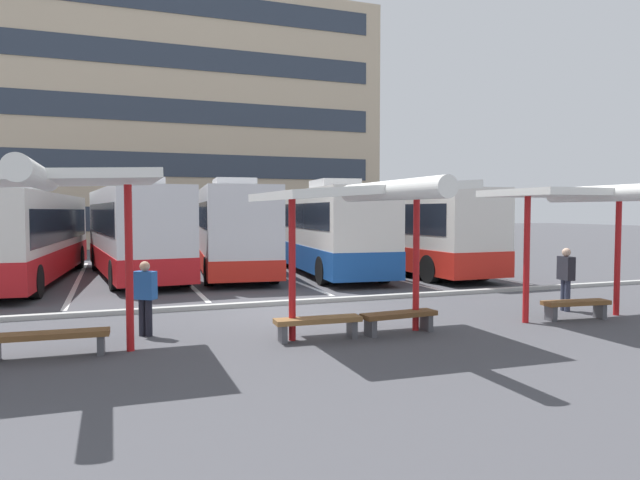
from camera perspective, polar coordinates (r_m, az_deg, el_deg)
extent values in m
plane|color=#47474C|center=(14.54, -2.36, -7.22)|extent=(160.00, 160.00, 0.00)
cube|color=#C6B293|center=(46.14, -14.76, 11.11)|extent=(30.65, 10.42, 18.36)
cube|color=#2D3847|center=(40.45, -13.93, 2.10)|extent=(28.20, 0.08, 1.62)
cube|color=#2D3847|center=(40.57, -13.99, 7.30)|extent=(28.20, 0.08, 1.62)
cube|color=#2D3847|center=(41.01, -14.06, 12.42)|extent=(28.20, 0.08, 1.62)
cube|color=#2D3847|center=(41.78, -14.13, 17.39)|extent=(28.20, 0.08, 1.62)
cube|color=#2D3847|center=(42.85, -14.19, 22.15)|extent=(28.20, 0.08, 1.62)
cube|color=silver|center=(23.18, -27.38, 0.53)|extent=(3.55, 12.53, 2.89)
cube|color=red|center=(23.24, -27.32, -1.89)|extent=(3.59, 12.57, 0.92)
cube|color=black|center=(23.17, -27.40, 1.34)|extent=(3.50, 11.54, 1.14)
cube|color=black|center=(29.22, -24.93, 1.71)|extent=(2.27, 0.26, 1.73)
cube|color=silver|center=(21.67, -28.32, 4.66)|extent=(1.72, 2.32, 0.36)
cylinder|color=black|center=(27.97, -27.79, -1.62)|extent=(0.38, 1.02, 1.00)
cylinder|color=black|center=(27.57, -22.95, -1.57)|extent=(0.38, 1.02, 1.00)
cylinder|color=black|center=(18.56, -26.58, -3.76)|extent=(0.38, 1.02, 1.00)
cube|color=silver|center=(22.87, -18.06, 0.96)|extent=(3.48, 10.34, 3.10)
cube|color=red|center=(22.94, -18.02, -1.89)|extent=(3.52, 10.38, 0.83)
cube|color=black|center=(22.86, -18.08, 2.09)|extent=(3.43, 9.53, 1.10)
cube|color=black|center=(27.86, -19.52, 2.04)|extent=(2.15, 0.30, 1.86)
cube|color=silver|center=(21.63, -17.67, 5.45)|extent=(1.69, 2.34, 0.36)
cylinder|color=black|center=(26.27, -21.50, -1.76)|extent=(0.40, 1.03, 1.00)
cylinder|color=black|center=(26.54, -16.66, -1.63)|extent=(0.40, 1.03, 1.00)
cylinder|color=black|center=(19.39, -19.86, -3.34)|extent=(0.40, 1.03, 1.00)
cylinder|color=black|center=(19.75, -13.36, -3.13)|extent=(0.40, 1.03, 1.00)
cube|color=silver|center=(23.41, -8.91, 1.16)|extent=(3.42, 10.48, 3.15)
cube|color=red|center=(23.48, -8.88, -1.84)|extent=(3.47, 10.52, 0.68)
cube|color=black|center=(23.40, -8.92, 2.54)|extent=(3.37, 9.66, 0.92)
cube|color=black|center=(28.50, -9.96, 2.23)|extent=(2.17, 0.28, 1.89)
cube|color=silver|center=(22.15, -8.60, 5.60)|extent=(1.68, 2.33, 0.36)
cylinder|color=black|center=(26.94, -12.05, -1.50)|extent=(0.39, 1.02, 1.00)
cylinder|color=black|center=(27.14, -7.26, -1.43)|extent=(0.39, 1.02, 1.00)
cylinder|color=black|center=(19.88, -11.09, -3.07)|extent=(0.39, 1.02, 1.00)
cylinder|color=black|center=(20.15, -4.64, -2.94)|extent=(0.39, 1.02, 1.00)
cube|color=silver|center=(23.29, 0.51, 1.16)|extent=(3.27, 10.61, 3.12)
cube|color=#194C9E|center=(23.35, 0.50, -1.51)|extent=(3.32, 10.65, 0.95)
cube|color=black|center=(23.28, 0.51, 2.47)|extent=(3.24, 9.78, 0.95)
cube|color=black|center=(28.31, -2.40, 2.23)|extent=(2.15, 0.25, 1.87)
cube|color=silver|center=(22.05, 1.45, 5.57)|extent=(1.64, 2.31, 0.36)
cylinder|color=black|center=(26.62, -3.97, -1.50)|extent=(0.38, 1.02, 1.00)
cylinder|color=black|center=(27.15, 0.67, -1.40)|extent=(0.38, 1.02, 1.00)
cylinder|color=black|center=(19.60, 0.27, -3.10)|extent=(0.38, 1.02, 1.00)
cylinder|color=black|center=(20.32, 6.38, -2.90)|extent=(0.38, 1.02, 1.00)
cube|color=silver|center=(24.76, 7.76, 1.20)|extent=(2.70, 11.96, 3.08)
cube|color=red|center=(24.82, 7.74, -1.32)|extent=(2.74, 12.00, 0.90)
cube|color=black|center=(24.75, 7.77, 2.21)|extent=(2.71, 11.01, 1.11)
cube|color=black|center=(30.06, 2.25, 2.24)|extent=(2.13, 0.13, 1.85)
cube|color=silver|center=(23.48, 9.57, 5.29)|extent=(1.50, 2.23, 0.36)
cylinder|color=black|center=(28.25, 1.45, -1.23)|extent=(0.32, 1.01, 1.00)
cylinder|color=black|center=(29.19, 5.48, -1.11)|extent=(0.32, 1.01, 1.00)
cylinder|color=black|center=(20.55, 10.96, -2.87)|extent=(0.32, 1.01, 1.00)
cylinder|color=black|center=(21.81, 15.90, -2.59)|extent=(0.32, 1.01, 1.00)
cube|color=white|center=(23.02, -23.02, -3.67)|extent=(0.16, 14.00, 0.01)
cube|color=white|center=(23.13, -13.79, -3.49)|extent=(0.16, 14.00, 0.01)
cube|color=white|center=(23.81, -4.88, -3.23)|extent=(0.16, 14.00, 0.01)
cube|color=white|center=(25.04, 3.35, -2.92)|extent=(0.16, 14.00, 0.01)
cube|color=white|center=(26.73, 10.67, -2.59)|extent=(0.16, 14.00, 0.01)
cylinder|color=red|center=(10.94, -18.56, -2.70)|extent=(0.14, 0.14, 3.04)
cube|color=white|center=(10.95, -25.79, 5.55)|extent=(3.70, 3.06, 0.28)
cylinder|color=white|center=(9.58, -26.60, 5.76)|extent=(0.36, 3.69, 0.36)
cube|color=brown|center=(11.13, -25.48, -8.58)|extent=(2.01, 0.52, 0.10)
cube|color=#4C4C51|center=(11.09, -21.07, -9.72)|extent=(0.14, 0.34, 0.35)
cylinder|color=red|center=(11.24, -2.81, -2.81)|extent=(0.14, 0.14, 2.88)
cylinder|color=red|center=(12.35, 9.60, -2.33)|extent=(0.14, 0.14, 2.88)
cube|color=white|center=(11.68, 3.72, 4.88)|extent=(3.78, 3.25, 0.40)
cylinder|color=white|center=(10.34, 7.03, 4.94)|extent=(0.36, 3.78, 0.36)
cube|color=brown|center=(11.41, -0.21, -8.01)|extent=(1.76, 0.49, 0.10)
cube|color=#4C4C51|center=(11.26, -3.77, -9.33)|extent=(0.13, 0.34, 0.35)
cube|color=#4C4C51|center=(11.69, 3.22, -8.87)|extent=(0.13, 0.34, 0.35)
cube|color=brown|center=(12.11, 7.93, -7.39)|extent=(1.71, 0.56, 0.10)
cube|color=#4C4C51|center=(11.80, 5.08, -8.76)|extent=(0.15, 0.34, 0.35)
cube|color=#4C4C51|center=(12.54, 10.59, -8.11)|extent=(0.15, 0.34, 0.35)
cylinder|color=red|center=(13.82, 19.97, -1.87)|extent=(0.14, 0.14, 2.90)
cylinder|color=red|center=(15.73, 27.64, -1.46)|extent=(0.14, 0.14, 2.90)
cube|color=white|center=(14.70, 24.18, 4.29)|extent=(3.74, 2.52, 0.16)
cylinder|color=white|center=(13.93, 27.38, 4.19)|extent=(0.36, 3.74, 0.36)
cube|color=brown|center=(14.79, 24.23, -5.74)|extent=(1.68, 0.60, 0.10)
cube|color=#4C4C51|center=(14.42, 22.10, -6.82)|extent=(0.16, 0.35, 0.35)
cube|color=#4C4C51|center=(15.24, 26.22, -6.39)|extent=(0.16, 0.35, 0.35)
cube|color=#ADADA8|center=(15.65, -3.69, -6.28)|extent=(44.00, 0.24, 0.12)
cylinder|color=#33384C|center=(15.98, 23.18, -5.08)|extent=(0.14, 0.14, 0.80)
cylinder|color=#33384C|center=(15.84, 23.52, -5.16)|extent=(0.14, 0.14, 0.80)
cube|color=#26262D|center=(15.83, 23.40, -2.61)|extent=(0.28, 0.49, 0.60)
sphere|color=beige|center=(15.80, 23.44, -1.13)|extent=(0.22, 0.22, 0.22)
cylinder|color=black|center=(12.25, -16.76, -7.46)|extent=(0.14, 0.14, 0.76)
cylinder|color=black|center=(12.33, -17.37, -7.40)|extent=(0.14, 0.14, 0.76)
cube|color=#2659A5|center=(12.19, -17.11, -4.35)|extent=(0.49, 0.44, 0.57)
sphere|color=tan|center=(12.15, -17.14, -2.53)|extent=(0.21, 0.21, 0.21)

